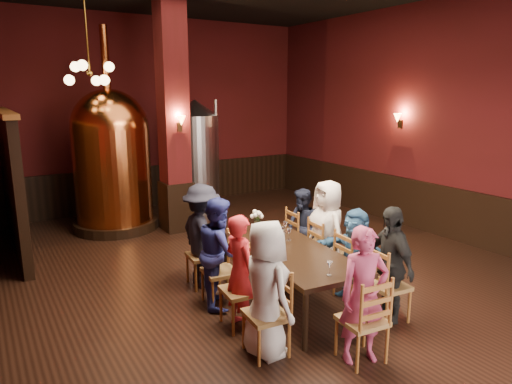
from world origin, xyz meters
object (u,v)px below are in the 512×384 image
person_0 (266,289)px  copper_kettle (112,158)px  person_2 (220,252)px  dining_table (288,253)px  rose_vase (257,217)px  person_1 (240,271)px  steel_vessel (196,156)px

person_0 → copper_kettle: bearing=1.4°
person_2 → copper_kettle: (-0.26, 4.20, 0.74)m
dining_table → copper_kettle: size_ratio=0.62×
dining_table → rose_vase: bearing=92.5°
dining_table → person_2: bearing=158.8°
rose_vase → dining_table: bearing=-93.0°
person_2 → rose_vase: (0.86, 0.44, 0.24)m
person_1 → person_2: 0.66m
person_0 → steel_vessel: bearing=-17.7°
copper_kettle → rose_vase: 3.95m
person_2 → rose_vase: 0.99m
dining_table → person_0: size_ratio=1.66×
person_1 → rose_vase: (0.92, 1.10, 0.27)m
dining_table → steel_vessel: 5.21m
person_0 → person_1: (0.06, 0.67, -0.05)m
dining_table → steel_vessel: bearing=84.6°
person_2 → steel_vessel: 5.04m
steel_vessel → rose_vase: bearing=-102.4°
copper_kettle → steel_vessel: bearing=12.9°
steel_vessel → dining_table: bearing=-100.9°
person_0 → steel_vessel: 6.32m
person_0 → steel_vessel: steel_vessel is taller
copper_kettle → person_0: bearing=-88.6°
dining_table → rose_vase: 0.90m
person_2 → person_1: bearing=-162.1°
dining_table → rose_vase: rose_vase is taller
person_1 → person_2: size_ratio=0.96×
person_2 → dining_table: bearing=-93.3°
steel_vessel → person_1: bearing=-109.2°
person_1 → steel_vessel: steel_vessel is taller
person_1 → person_2: bearing=-10.5°
person_1 → dining_table: bearing=-79.3°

